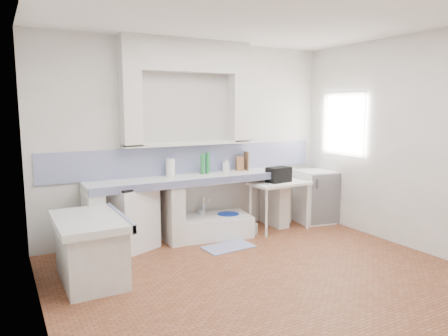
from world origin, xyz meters
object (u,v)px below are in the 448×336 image
stove (130,218)px  sink (211,227)px  side_table (279,206)px  fridge (314,196)px

stove → sink: stove is taller
sink → side_table: size_ratio=1.28×
side_table → stove: bearing=170.5°
stove → fridge: 3.02m
sink → side_table: bearing=-1.9°
sink → fridge: size_ratio=1.34×
sink → side_table: (1.07, -0.21, 0.24)m
side_table → fridge: (0.77, 0.09, 0.05)m
stove → side_table: 2.26m
fridge → sink: bearing=-174.2°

